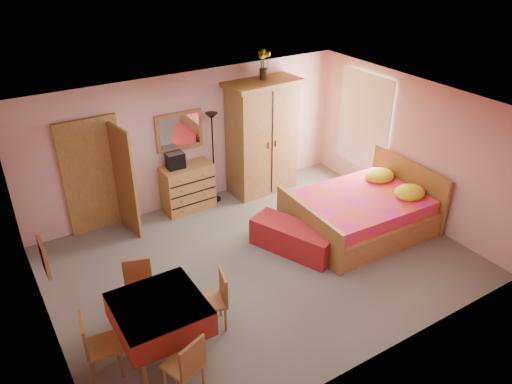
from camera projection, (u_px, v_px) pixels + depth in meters
floor at (260, 262)px, 8.25m from camera, size 6.50×6.50×0.00m
ceiling at (261, 112)px, 7.00m from camera, size 6.50×6.50×0.00m
wall_back at (190, 140)px, 9.49m from camera, size 6.50×0.10×2.60m
wall_front at (377, 281)px, 5.76m from camera, size 6.50×0.10×2.60m
wall_left at (37, 260)px, 6.11m from camera, size 0.10×5.00×2.60m
wall_right at (410, 148)px, 9.14m from camera, size 0.10×5.00×2.60m
doorway at (93, 177)px, 8.71m from camera, size 1.06×0.12×2.15m
window at (364, 121)px, 9.94m from camera, size 0.08×1.40×1.95m
picture_left at (44, 257)px, 5.49m from camera, size 0.04×0.32×0.42m
picture_back at (292, 106)px, 10.44m from camera, size 0.30×0.04×0.40m
chest_of_drawers at (188, 187)px, 9.58m from camera, size 0.98×0.50×0.91m
wall_mirror at (179, 131)px, 9.22m from camera, size 0.90×0.09×0.71m
stereo at (175, 161)px, 9.22m from camera, size 0.33×0.24×0.30m
floor_lamp at (213, 158)px, 9.66m from camera, size 0.24×0.24×1.83m
wardrobe at (263, 137)px, 9.97m from camera, size 1.52×0.85×2.31m
sunflower_vase at (264, 64)px, 9.36m from camera, size 0.23×0.23×0.56m
bed at (360, 203)px, 8.86m from camera, size 2.44×1.96×1.10m
bench at (293, 238)px, 8.42m from camera, size 1.05×1.56×0.49m
dining_table at (161, 327)px, 6.36m from camera, size 1.09×1.09×0.80m
chair_south at (183, 364)px, 5.79m from camera, size 0.50×0.50×0.86m
chair_north at (139, 292)px, 6.92m from camera, size 0.49×0.49×0.85m
chair_west at (103, 345)px, 6.02m from camera, size 0.46×0.46×0.90m
chair_east at (211, 301)px, 6.75m from camera, size 0.48×0.48×0.85m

